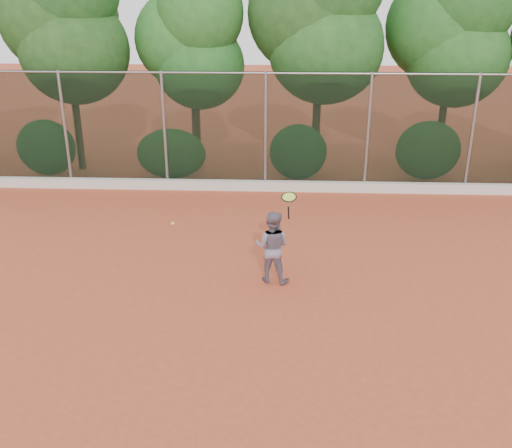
{
  "coord_description": "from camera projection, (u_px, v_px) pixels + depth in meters",
  "views": [
    {
      "loc": [
        0.49,
        -9.57,
        5.52
      ],
      "look_at": [
        0.0,
        1.0,
        1.25
      ],
      "focal_mm": 40.0,
      "sensor_mm": 36.0,
      "label": 1
    }
  ],
  "objects": [
    {
      "name": "ground",
      "position": [
        254.0,
        304.0,
        10.96
      ],
      "size": [
        80.0,
        80.0,
        0.0
      ],
      "primitive_type": "plane",
      "color": "#BF4C2D",
      "rests_on": "ground"
    },
    {
      "name": "tennis_player",
      "position": [
        272.0,
        247.0,
        11.57
      ],
      "size": [
        0.85,
        0.73,
        1.52
      ],
      "primitive_type": "imported",
      "rotation": [
        0.0,
        0.0,
        2.91
      ],
      "color": "slate",
      "rests_on": "ground"
    },
    {
      "name": "chainlink_fence",
      "position": [
        265.0,
        129.0,
        16.75
      ],
      "size": [
        24.09,
        0.09,
        3.5
      ],
      "color": "black",
      "rests_on": "ground"
    },
    {
      "name": "foliage_backdrop",
      "position": [
        250.0,
        33.0,
        17.65
      ],
      "size": [
        23.7,
        3.63,
        7.55
      ],
      "color": "#412719",
      "rests_on": "ground"
    },
    {
      "name": "concrete_curb",
      "position": [
        265.0,
        186.0,
        17.22
      ],
      "size": [
        24.0,
        0.2,
        0.3
      ],
      "primitive_type": "cube",
      "color": "silver",
      "rests_on": "ground"
    },
    {
      "name": "tennis_racket",
      "position": [
        289.0,
        199.0,
        10.98
      ],
      "size": [
        0.34,
        0.33,
        0.57
      ],
      "color": "black",
      "rests_on": "ground"
    },
    {
      "name": "tennis_ball_in_flight",
      "position": [
        173.0,
        223.0,
        10.86
      ],
      "size": [
        0.07,
        0.07,
        0.07
      ],
      "color": "#D3EB35",
      "rests_on": "ground"
    }
  ]
}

